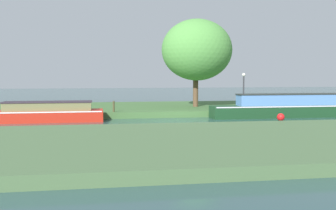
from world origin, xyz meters
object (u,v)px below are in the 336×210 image
forest_barge (282,107)px  red_narrowboat (47,113)px  mooring_post_near (114,106)px  lamp_post (244,86)px  channel_buoy (281,117)px  willow_tree_left (197,50)px

forest_barge → red_narrowboat: 14.93m
red_narrowboat → mooring_post_near: (4.01, 1.27, 0.22)m
red_narrowboat → mooring_post_near: bearing=17.5°
lamp_post → channel_buoy: 4.46m
red_narrowboat → willow_tree_left: (10.23, 4.38, 4.05)m
red_narrowboat → channel_buoy: (13.88, -2.04, -0.30)m
mooring_post_near → lamp_post: bearing=4.3°
mooring_post_near → red_narrowboat: bearing=-162.5°
channel_buoy → forest_barge: bearing=62.8°
willow_tree_left → channel_buoy: bearing=-60.4°
willow_tree_left → channel_buoy: size_ratio=13.81×
forest_barge → willow_tree_left: 7.52m
willow_tree_left → mooring_post_near: 7.94m
forest_barge → willow_tree_left: size_ratio=1.41×
lamp_post → channel_buoy: (0.92, -3.98, -1.77)m
lamp_post → forest_barge: bearing=-44.6°
lamp_post → willow_tree_left: bearing=138.2°
red_narrowboat → forest_barge: bearing=-0.0°
willow_tree_left → mooring_post_near: bearing=-153.4°
lamp_post → mooring_post_near: (-8.95, -0.68, -1.25)m
willow_tree_left → channel_buoy: 8.58m
forest_barge → lamp_post: 3.07m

